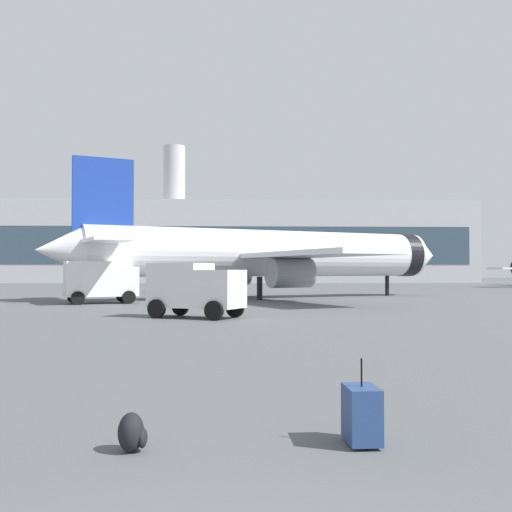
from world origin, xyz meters
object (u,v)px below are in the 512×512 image
Objects in this scene: airplane_at_gate at (266,254)px; traveller_backpack at (132,433)px; safety_cone_near at (224,292)px; rolling_suitcase at (362,414)px; cargo_van at (195,287)px; safety_cone_mid at (173,302)px; service_truck at (100,280)px.

traveller_backpack is at bearing -95.46° from airplane_at_gate.
rolling_suitcase is at bearing -86.96° from safety_cone_near.
cargo_van is at bearing -92.33° from safety_cone_near.
service_truck is at bearing 135.68° from safety_cone_mid.
cargo_van reaches higher than traveller_backpack.
traveller_backpack is (-4.01, -41.99, -3.42)m from airplane_at_gate.
safety_cone_near reaches higher than traveller_backpack.
traveller_backpack is (0.55, -21.36, -1.22)m from cargo_van.
service_truck is 10.98× the size of traveller_backpack.
airplane_at_gate is 45.10× the size of safety_cone_mid.
service_truck is at bearing -147.28° from airplane_at_gate.
airplane_at_gate is 6.47× the size of service_truck.
safety_cone_near is at bearing 54.33° from service_truck.
safety_cone_near is (1.00, 24.58, -1.08)m from cargo_van.
airplane_at_gate is at bearing -47.91° from safety_cone_near.
traveller_backpack is (2.33, -28.98, -0.14)m from safety_cone_mid.
airplane_at_gate is 42.32m from traveller_backpack.
safety_cone_near is 45.94m from traveller_backpack.
airplane_at_gate is 71.07× the size of traveller_backpack.
safety_cone_mid is (5.52, -5.39, -1.23)m from service_truck.
safety_cone_near is at bearing 89.44° from traveller_backpack.
service_truck is 35.28m from traveller_backpack.
safety_cone_mid is (-2.78, -16.95, -0.00)m from safety_cone_near.
safety_cone_near is at bearing 80.67° from safety_cone_mid.
safety_cone_near is 0.69× the size of rolling_suitcase.
cargo_van is (7.30, -13.02, -0.16)m from service_truck.
safety_cone_mid is (-1.78, 7.63, -1.08)m from cargo_van.
service_truck is 7.81m from safety_cone_mid.
safety_cone_near is 17.18m from safety_cone_mid.
service_truck is 14.92m from cargo_van.
safety_cone_near is (-3.56, 3.94, -3.28)m from airplane_at_gate.
safety_cone_near is (8.30, 11.57, -1.23)m from service_truck.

